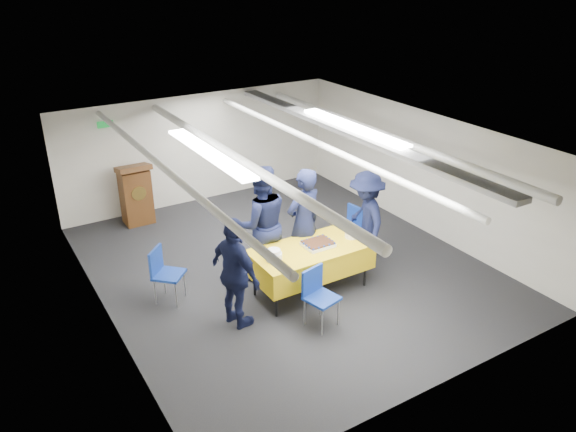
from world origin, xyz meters
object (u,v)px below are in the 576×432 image
at_px(serving_table, 311,259).
at_px(podium, 136,194).
at_px(chair_near, 317,291).
at_px(chair_right, 351,225).
at_px(sailor_a, 304,223).
at_px(chair_left, 163,269).
at_px(sheet_cake, 318,244).
at_px(sailor_b, 261,224).
at_px(sailor_d, 366,219).
at_px(sailor_c, 236,274).

height_order(serving_table, podium, podium).
height_order(serving_table, chair_near, chair_near).
height_order(chair_right, sailor_a, sailor_a).
xyz_separation_m(chair_right, chair_left, (-3.36, 0.26, 0.00)).
bearing_deg(sheet_cake, sailor_b, 127.12).
height_order(sailor_b, sailor_d, sailor_b).
distance_m(podium, chair_left, 2.99).
relative_size(serving_table, sailor_a, 1.01).
xyz_separation_m(serving_table, sheet_cake, (0.11, -0.02, 0.25)).
bearing_deg(serving_table, chair_left, 155.34).
distance_m(sailor_a, sailor_c, 1.72).
xyz_separation_m(sheet_cake, chair_near, (-0.52, -0.76, -0.28)).
relative_size(podium, chair_left, 1.44).
bearing_deg(sailor_b, chair_near, 104.90).
bearing_deg(sailor_c, sailor_b, -55.53).
distance_m(sheet_cake, chair_right, 1.41).
bearing_deg(chair_near, serving_table, 62.53).
xyz_separation_m(serving_table, sailor_a, (0.18, 0.49, 0.37)).
bearing_deg(sheet_cake, sailor_d, 13.79).
height_order(sailor_a, sailor_b, sailor_b).
bearing_deg(sailor_a, sheet_cake, 73.05).
distance_m(sailor_b, sailor_c, 1.34).
relative_size(sheet_cake, podium, 0.37).
height_order(serving_table, sheet_cake, sheet_cake).
relative_size(serving_table, chair_right, 2.16).
xyz_separation_m(sheet_cake, sailor_d, (1.15, 0.28, 0.03)).
bearing_deg(podium, chair_right, -48.46).
height_order(sheet_cake, sailor_b, sailor_b).
bearing_deg(podium, sailor_b, -71.27).
bearing_deg(chair_near, sailor_d, 31.90).
xyz_separation_m(sailor_a, sailor_b, (-0.65, 0.26, 0.05)).
bearing_deg(sailor_a, chair_near, 55.76).
xyz_separation_m(podium, chair_right, (2.84, -3.21, -0.08)).
bearing_deg(sailor_d, chair_near, -38.36).
relative_size(sheet_cake, sailor_c, 0.28).
relative_size(sheet_cake, chair_near, 0.53).
height_order(sailor_b, sailor_c, sailor_b).
distance_m(chair_near, sailor_b, 1.59).
bearing_deg(sailor_b, serving_table, 134.63).
bearing_deg(sailor_c, serving_table, -93.08).
distance_m(serving_table, sailor_d, 1.32).
relative_size(podium, sailor_a, 0.67).
distance_m(sheet_cake, podium, 4.25).
distance_m(podium, sailor_b, 3.34).
height_order(podium, sailor_d, sailor_d).
bearing_deg(sheet_cake, sailor_a, 82.69).
xyz_separation_m(podium, chair_left, (-0.52, -2.95, -0.08)).
distance_m(serving_table, sailor_a, 0.64).
relative_size(serving_table, sailor_d, 1.13).
bearing_deg(sailor_a, sailor_b, -31.19).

